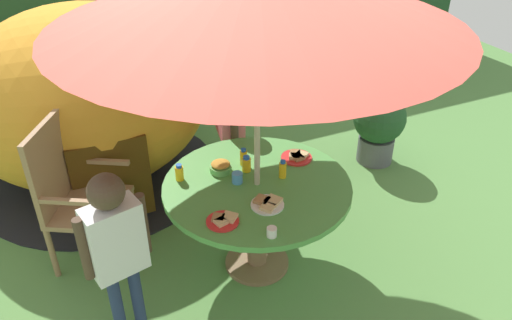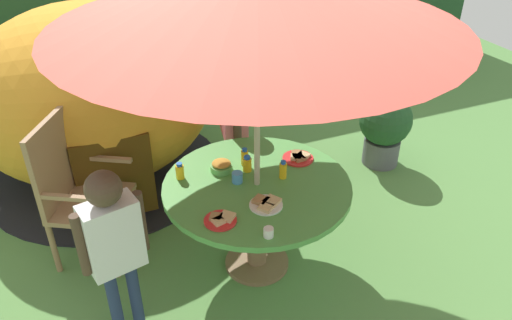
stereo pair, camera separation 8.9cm
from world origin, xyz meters
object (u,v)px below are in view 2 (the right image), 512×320
(juice_bottle_far_right, at_px, (245,157))
(potted_plant, at_px, (385,126))
(juice_bottle_near_right, at_px, (180,171))
(cup_far, at_px, (237,177))
(snack_bowl, at_px, (221,166))
(juice_bottle_near_left, at_px, (246,164))
(garden_table, at_px, (257,200))
(cup_near, at_px, (268,232))
(dome_tent, at_px, (94,96))
(child_in_white_shirt, at_px, (113,236))
(plate_far_left, at_px, (298,157))
(plate_center_front, at_px, (221,219))
(juice_bottle_mid_left, at_px, (283,170))
(plate_center_back, at_px, (266,204))
(child_in_pink_shirt, at_px, (233,107))
(wooden_chair, at_px, (74,186))

(juice_bottle_far_right, bearing_deg, potted_plant, 19.48)
(juice_bottle_near_right, distance_m, cup_far, 0.37)
(snack_bowl, relative_size, juice_bottle_near_left, 1.32)
(garden_table, distance_m, cup_near, 0.53)
(juice_bottle_near_left, height_order, juice_bottle_far_right, juice_bottle_far_right)
(dome_tent, xyz_separation_m, child_in_white_shirt, (-0.15, -1.82, -0.02))
(plate_far_left, height_order, plate_center_front, same)
(potted_plant, relative_size, plate_far_left, 3.19)
(juice_bottle_near_left, bearing_deg, juice_bottle_mid_left, -41.18)
(juice_bottle_near_right, relative_size, cup_near, 1.98)
(garden_table, xyz_separation_m, juice_bottle_far_right, (0.01, 0.24, 0.18))
(plate_center_back, xyz_separation_m, juice_bottle_near_left, (0.03, 0.40, 0.04))
(child_in_pink_shirt, distance_m, juice_bottle_near_right, 0.86)
(child_in_white_shirt, distance_m, plate_center_back, 0.89)
(child_in_white_shirt, xyz_separation_m, juice_bottle_near_right, (0.50, 0.46, 0.01))
(child_in_pink_shirt, height_order, plate_center_back, child_in_pink_shirt)
(juice_bottle_mid_left, relative_size, cup_far, 1.79)
(juice_bottle_near_left, distance_m, cup_far, 0.14)
(child_in_white_shirt, bearing_deg, plate_center_back, -14.10)
(wooden_chair, xyz_separation_m, juice_bottle_mid_left, (1.25, -0.61, 0.19))
(snack_bowl, relative_size, cup_far, 2.08)
(juice_bottle_far_right, bearing_deg, garden_table, -93.16)
(juice_bottle_mid_left, xyz_separation_m, cup_far, (-0.29, 0.06, -0.02))
(cup_far, bearing_deg, potted_plant, 23.43)
(juice_bottle_near_right, bearing_deg, wooden_chair, 150.31)
(garden_table, relative_size, potted_plant, 1.78)
(garden_table, xyz_separation_m, plate_center_back, (-0.04, -0.23, 0.14))
(garden_table, distance_m, plate_center_back, 0.27)
(cup_far, bearing_deg, child_in_white_shirt, -161.51)
(child_in_pink_shirt, xyz_separation_m, plate_center_back, (-0.20, -1.09, -0.10))
(dome_tent, height_order, plate_center_back, dome_tent)
(juice_bottle_mid_left, distance_m, cup_near, 0.59)
(dome_tent, height_order, cup_near, dome_tent)
(garden_table, bearing_deg, cup_far, 148.41)
(garden_table, relative_size, child_in_white_shirt, 1.06)
(cup_near, bearing_deg, child_in_white_shirt, 160.49)
(garden_table, xyz_separation_m, potted_plant, (1.56, 0.79, -0.18))
(plate_center_front, distance_m, cup_near, 0.30)
(dome_tent, relative_size, juice_bottle_near_right, 18.21)
(plate_far_left, bearing_deg, juice_bottle_far_right, 167.58)
(garden_table, xyz_separation_m, plate_center_front, (-0.33, -0.26, 0.14))
(wooden_chair, height_order, potted_plant, wooden_chair)
(cup_far, bearing_deg, garden_table, -31.59)
(snack_bowl, relative_size, cup_near, 2.57)
(dome_tent, relative_size, potted_plant, 3.04)
(garden_table, height_order, juice_bottle_near_right, juice_bottle_near_right)
(juice_bottle_near_left, bearing_deg, child_in_pink_shirt, 76.30)
(cup_far, bearing_deg, plate_center_front, -124.61)
(snack_bowl, bearing_deg, cup_far, -73.95)
(garden_table, height_order, plate_far_left, plate_far_left)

